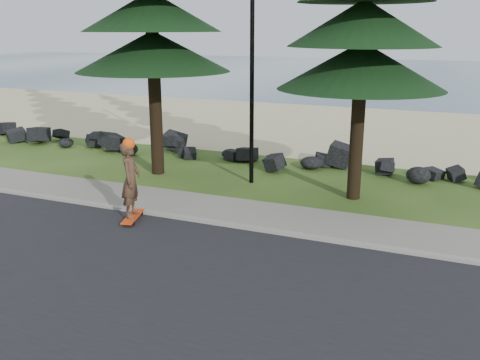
{
  "coord_description": "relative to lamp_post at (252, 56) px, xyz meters",
  "views": [
    {
      "loc": [
        6.35,
        -12.83,
        5.0
      ],
      "look_at": [
        0.94,
        0.0,
        1.02
      ],
      "focal_mm": 40.0,
      "sensor_mm": 36.0,
      "label": 1
    }
  ],
  "objects": [
    {
      "name": "skateboarder",
      "position": [
        -1.57,
        -4.68,
        -3.0
      ],
      "size": [
        0.67,
        1.24,
        2.25
      ],
      "rotation": [
        0.0,
        0.0,
        1.86
      ],
      "color": "red",
      "rests_on": "ground"
    },
    {
      "name": "sidewalk",
      "position": [
        0.0,
        -3.0,
        -4.09
      ],
      "size": [
        160.0,
        2.0,
        0.08
      ],
      "primitive_type": "cube",
      "color": "gray",
      "rests_on": "ground"
    },
    {
      "name": "beach_sand",
      "position": [
        0.0,
        11.3,
        -4.13
      ],
      "size": [
        160.0,
        15.0,
        0.01
      ],
      "primitive_type": "cube",
      "color": "#C3B782",
      "rests_on": "ground"
    },
    {
      "name": "seawall_boulders",
      "position": [
        0.0,
        2.4,
        -4.13
      ],
      "size": [
        60.0,
        2.4,
        1.1
      ],
      "primitive_type": null,
      "color": "black",
      "rests_on": "ground"
    },
    {
      "name": "ocean",
      "position": [
        0.0,
        47.8,
        -4.13
      ],
      "size": [
        160.0,
        58.0,
        0.01
      ],
      "primitive_type": "cube",
      "color": "#3A5D70",
      "rests_on": "ground"
    },
    {
      "name": "ground",
      "position": [
        0.0,
        -3.2,
        -4.13
      ],
      "size": [
        160.0,
        160.0,
        0.0
      ],
      "primitive_type": "plane",
      "color": "#284716",
      "rests_on": "ground"
    },
    {
      "name": "lamp_post",
      "position": [
        0.0,
        0.0,
        0.0
      ],
      "size": [
        0.25,
        0.14,
        8.14
      ],
      "color": "black",
      "rests_on": "ground"
    },
    {
      "name": "road",
      "position": [
        0.0,
        -7.7,
        -4.12
      ],
      "size": [
        160.0,
        7.0,
        0.02
      ],
      "primitive_type": "cube",
      "color": "black",
      "rests_on": "ground"
    },
    {
      "name": "kerb",
      "position": [
        0.0,
        -4.1,
        -4.08
      ],
      "size": [
        160.0,
        0.2,
        0.1
      ],
      "primitive_type": "cube",
      "color": "gray",
      "rests_on": "ground"
    }
  ]
}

